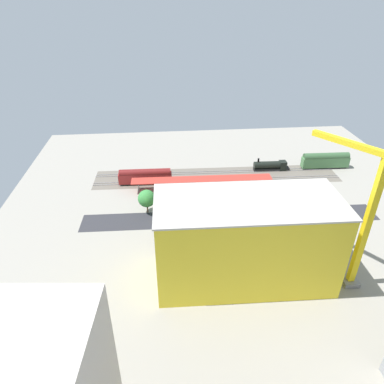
{
  "coord_description": "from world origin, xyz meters",
  "views": [
    {
      "loc": [
        19.87,
        91.44,
        60.18
      ],
      "look_at": [
        11.61,
        1.92,
        8.03
      ],
      "focal_mm": 32.67,
      "sensor_mm": 36.0,
      "label": 1
    }
  ],
  "objects_px": {
    "passenger_coach": "(325,160)",
    "parked_car_5": "(180,224)",
    "box_truck_0": "(213,233)",
    "box_truck_1": "(249,234)",
    "parked_car_1": "(261,220)",
    "tower_crane": "(364,212)",
    "parked_car_3": "(219,223)",
    "street_tree_0": "(256,190)",
    "freight_coach_far": "(145,176)",
    "parked_car_2": "(242,222)",
    "street_tree_1": "(195,194)",
    "street_tree_2": "(261,193)",
    "parked_car_0": "(282,219)",
    "platform_canopy_near": "(202,179)",
    "street_tree_4": "(147,198)",
    "street_tree_3": "(188,196)",
    "parked_car_4": "(199,223)",
    "traffic_light": "(221,198)",
    "locomotive": "(272,166)",
    "construction_building": "(246,242)"
  },
  "relations": [
    {
      "from": "locomotive",
      "to": "parked_car_4",
      "type": "bearing_deg",
      "value": 46.76
    },
    {
      "from": "platform_canopy_near",
      "to": "parked_car_5",
      "type": "distance_m",
      "value": 23.29
    },
    {
      "from": "box_truck_1",
      "to": "traffic_light",
      "type": "relative_size",
      "value": 1.33
    },
    {
      "from": "parked_car_5",
      "to": "street_tree_4",
      "type": "bearing_deg",
      "value": -40.97
    },
    {
      "from": "parked_car_0",
      "to": "tower_crane",
      "type": "relative_size",
      "value": 0.13
    },
    {
      "from": "locomotive",
      "to": "box_truck_1",
      "type": "relative_size",
      "value": 1.54
    },
    {
      "from": "tower_crane",
      "to": "traffic_light",
      "type": "xyz_separation_m",
      "value": [
        24.59,
        -33.39,
        -15.07
      ]
    },
    {
      "from": "street_tree_1",
      "to": "street_tree_2",
      "type": "distance_m",
      "value": 20.69
    },
    {
      "from": "box_truck_1",
      "to": "street_tree_2",
      "type": "xyz_separation_m",
      "value": [
        -7.25,
        -16.01,
        3.47
      ]
    },
    {
      "from": "parked_car_2",
      "to": "street_tree_0",
      "type": "height_order",
      "value": "street_tree_0"
    },
    {
      "from": "parked_car_4",
      "to": "street_tree_4",
      "type": "xyz_separation_m",
      "value": [
        15.06,
        -8.73,
        4.13
      ]
    },
    {
      "from": "street_tree_1",
      "to": "traffic_light",
      "type": "bearing_deg",
      "value": 174.15
    },
    {
      "from": "box_truck_1",
      "to": "passenger_coach",
      "type": "bearing_deg",
      "value": -133.74
    },
    {
      "from": "traffic_light",
      "to": "platform_canopy_near",
      "type": "bearing_deg",
      "value": -72.97
    },
    {
      "from": "parked_car_3",
      "to": "tower_crane",
      "type": "relative_size",
      "value": 0.14
    },
    {
      "from": "freight_coach_far",
      "to": "street_tree_0",
      "type": "distance_m",
      "value": 39.66
    },
    {
      "from": "parked_car_3",
      "to": "street_tree_1",
      "type": "relative_size",
      "value": 0.52
    },
    {
      "from": "freight_coach_far",
      "to": "construction_building",
      "type": "bearing_deg",
      "value": 116.48
    },
    {
      "from": "platform_canopy_near",
      "to": "parked_car_3",
      "type": "height_order",
      "value": "platform_canopy_near"
    },
    {
      "from": "passenger_coach",
      "to": "tower_crane",
      "type": "height_order",
      "value": "tower_crane"
    },
    {
      "from": "passenger_coach",
      "to": "parked_car_5",
      "type": "height_order",
      "value": "passenger_coach"
    },
    {
      "from": "parked_car_1",
      "to": "box_truck_1",
      "type": "bearing_deg",
      "value": 54.84
    },
    {
      "from": "parked_car_0",
      "to": "parked_car_5",
      "type": "bearing_deg",
      "value": -0.72
    },
    {
      "from": "traffic_light",
      "to": "construction_building",
      "type": "bearing_deg",
      "value": 91.24
    },
    {
      "from": "locomotive",
      "to": "tower_crane",
      "type": "distance_m",
      "value": 61.93
    },
    {
      "from": "parked_car_0",
      "to": "street_tree_4",
      "type": "height_order",
      "value": "street_tree_4"
    },
    {
      "from": "passenger_coach",
      "to": "parked_car_5",
      "type": "distance_m",
      "value": 67.43
    },
    {
      "from": "box_truck_1",
      "to": "street_tree_3",
      "type": "height_order",
      "value": "street_tree_3"
    },
    {
      "from": "parked_car_1",
      "to": "tower_crane",
      "type": "height_order",
      "value": "tower_crane"
    },
    {
      "from": "freight_coach_far",
      "to": "street_tree_1",
      "type": "bearing_deg",
      "value": 130.68
    },
    {
      "from": "passenger_coach",
      "to": "street_tree_1",
      "type": "distance_m",
      "value": 58.76
    },
    {
      "from": "box_truck_0",
      "to": "box_truck_1",
      "type": "bearing_deg",
      "value": 172.61
    },
    {
      "from": "freight_coach_far",
      "to": "parked_car_3",
      "type": "distance_m",
      "value": 35.52
    },
    {
      "from": "tower_crane",
      "to": "passenger_coach",
      "type": "bearing_deg",
      "value": -109.19
    },
    {
      "from": "locomotive",
      "to": "street_tree_1",
      "type": "relative_size",
      "value": 1.54
    },
    {
      "from": "parked_car_3",
      "to": "street_tree_0",
      "type": "bearing_deg",
      "value": -143.93
    },
    {
      "from": "box_truck_1",
      "to": "street_tree_0",
      "type": "relative_size",
      "value": 1.07
    },
    {
      "from": "platform_canopy_near",
      "to": "freight_coach_far",
      "type": "height_order",
      "value": "freight_coach_far"
    },
    {
      "from": "freight_coach_far",
      "to": "box_truck_0",
      "type": "height_order",
      "value": "freight_coach_far"
    },
    {
      "from": "passenger_coach",
      "to": "street_tree_0",
      "type": "distance_m",
      "value": 42.07
    },
    {
      "from": "street_tree_4",
      "to": "platform_canopy_near",
      "type": "bearing_deg",
      "value": -145.03
    },
    {
      "from": "box_truck_1",
      "to": "street_tree_4",
      "type": "bearing_deg",
      "value": -29.76
    },
    {
      "from": "freight_coach_far",
      "to": "street_tree_2",
      "type": "xyz_separation_m",
      "value": [
        -36.67,
        18.86,
        2.1
      ]
    },
    {
      "from": "parked_car_0",
      "to": "box_truck_0",
      "type": "distance_m",
      "value": 22.55
    },
    {
      "from": "platform_canopy_near",
      "to": "parked_car_2",
      "type": "distance_m",
      "value": 24.12
    },
    {
      "from": "traffic_light",
      "to": "street_tree_2",
      "type": "bearing_deg",
      "value": -177.52
    },
    {
      "from": "freight_coach_far",
      "to": "street_tree_0",
      "type": "bearing_deg",
      "value": 152.56
    },
    {
      "from": "parked_car_3",
      "to": "box_truck_1",
      "type": "height_order",
      "value": "box_truck_1"
    },
    {
      "from": "freight_coach_far",
      "to": "parked_car_2",
      "type": "xyz_separation_m",
      "value": [
        -28.89,
        27.7,
        -2.24
      ]
    },
    {
      "from": "locomotive",
      "to": "freight_coach_far",
      "type": "bearing_deg",
      "value": 7.75
    }
  ]
}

